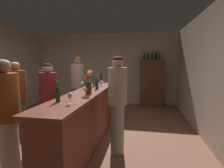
{
  "coord_description": "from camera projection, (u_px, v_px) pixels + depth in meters",
  "views": [
    {
      "loc": [
        1.42,
        -2.98,
        1.57
      ],
      "look_at": [
        0.89,
        -0.08,
        1.2
      ],
      "focal_mm": 26.72,
      "sensor_mm": 36.0,
      "label": 1
    }
  ],
  "objects": [
    {
      "name": "floor",
      "position": [
        70.0,
        141.0,
        3.36
      ],
      "size": [
        8.72,
        8.72,
        0.0
      ],
      "primitive_type": "plane",
      "color": "brown",
      "rests_on": "ground"
    },
    {
      "name": "wall_back",
      "position": [
        106.0,
        69.0,
        6.52
      ],
      "size": [
        5.45,
        0.12,
        2.67
      ],
      "primitive_type": "cube",
      "color": "#BCAD99",
      "rests_on": "ground"
    },
    {
      "name": "wall_right",
      "position": [
        224.0,
        78.0,
        2.7
      ],
      "size": [
        0.12,
        6.82,
        2.67
      ],
      "primitive_type": "cube",
      "color": "#BFAC97",
      "rests_on": "ground"
    },
    {
      "name": "bar_counter",
      "position": [
        86.0,
        118.0,
        3.18
      ],
      "size": [
        0.56,
        2.99,
        1.03
      ],
      "color": "brown",
      "rests_on": "ground"
    },
    {
      "name": "display_cabinet",
      "position": [
        151.0,
        83.0,
        5.97
      ],
      "size": [
        0.88,
        0.42,
        1.66
      ],
      "color": "brown",
      "rests_on": "ground"
    },
    {
      "name": "wine_bottle_riesling",
      "position": [
        94.0,
        80.0,
        3.94
      ],
      "size": [
        0.06,
        0.06,
        0.33
      ],
      "color": "#275234",
      "rests_on": "bar_counter"
    },
    {
      "name": "wine_bottle_rose",
      "position": [
        97.0,
        83.0,
        3.47
      ],
      "size": [
        0.07,
        0.07,
        0.29
      ],
      "color": "#182F3B",
      "rests_on": "bar_counter"
    },
    {
      "name": "wine_bottle_malbec",
      "position": [
        101.0,
        78.0,
        4.34
      ],
      "size": [
        0.06,
        0.06,
        0.31
      ],
      "color": "black",
      "rests_on": "bar_counter"
    },
    {
      "name": "wine_bottle_pinot",
      "position": [
        58.0,
        93.0,
        2.34
      ],
      "size": [
        0.06,
        0.06,
        0.29
      ],
      "color": "#203A1C",
      "rests_on": "bar_counter"
    },
    {
      "name": "wine_glass_front",
      "position": [
        82.0,
        84.0,
        3.39
      ],
      "size": [
        0.07,
        0.07,
        0.17
      ],
      "color": "white",
      "rests_on": "bar_counter"
    },
    {
      "name": "wine_glass_mid",
      "position": [
        70.0,
        96.0,
        2.2
      ],
      "size": [
        0.06,
        0.06,
        0.16
      ],
      "color": "white",
      "rests_on": "bar_counter"
    },
    {
      "name": "wine_glass_rear",
      "position": [
        85.0,
        90.0,
        2.68
      ],
      "size": [
        0.07,
        0.07,
        0.17
      ],
      "color": "white",
      "rests_on": "bar_counter"
    },
    {
      "name": "wine_glass_spare",
      "position": [
        102.0,
        82.0,
        3.9
      ],
      "size": [
        0.08,
        0.08,
        0.13
      ],
      "color": "white",
      "rests_on": "bar_counter"
    },
    {
      "name": "flower_arrangement",
      "position": [
        89.0,
        81.0,
        2.91
      ],
      "size": [
        0.15,
        0.13,
        0.41
      ],
      "color": "#4D281E",
      "rests_on": "bar_counter"
    },
    {
      "name": "cheese_plate",
      "position": [
        101.0,
        85.0,
        4.13
      ],
      "size": [
        0.15,
        0.15,
        0.01
      ],
      "primitive_type": "cylinder",
      "color": "white",
      "rests_on": "bar_counter"
    },
    {
      "name": "display_bottle_left",
      "position": [
        144.0,
        56.0,
        5.9
      ],
      "size": [
        0.07,
        0.07,
        0.29
      ],
      "color": "#20381F",
      "rests_on": "display_cabinet"
    },
    {
      "name": "display_bottle_midleft",
      "position": [
        148.0,
        57.0,
        5.88
      ],
      "size": [
        0.06,
        0.06,
        0.3
      ],
      "color": "#1E3E1D",
      "rests_on": "display_cabinet"
    },
    {
      "name": "display_bottle_center",
      "position": [
        153.0,
        56.0,
        5.85
      ],
      "size": [
        0.06,
        0.06,
        0.33
      ],
      "color": "#1D3D21",
      "rests_on": "display_cabinet"
    },
    {
      "name": "display_bottle_midright",
      "position": [
        156.0,
        56.0,
        5.83
      ],
      "size": [
        0.07,
        0.07,
        0.35
      ],
      "color": "black",
      "rests_on": "display_cabinet"
    },
    {
      "name": "display_bottle_right",
      "position": [
        159.0,
        56.0,
        5.81
      ],
      "size": [
        0.06,
        0.06,
        0.33
      ],
      "color": "#304B31",
      "rests_on": "display_cabinet"
    },
    {
      "name": "patron_in_grey",
      "position": [
        17.0,
        98.0,
        3.35
      ],
      "size": [
        0.37,
        0.37,
        1.59
      ],
      "rotation": [
        0.0,
        0.0,
        -0.13
      ],
      "color": "#4D604C",
      "rests_on": "ground"
    },
    {
      "name": "patron_by_cabinet",
      "position": [
        47.0,
        89.0,
        4.63
      ],
      "size": [
        0.37,
        0.37,
        1.54
      ],
      "rotation": [
        0.0,
        0.0,
        -0.27
      ],
      "color": "#282D42",
      "rests_on": "ground"
    },
    {
      "name": "patron_in_navy",
      "position": [
        49.0,
        98.0,
        3.39
      ],
      "size": [
        0.34,
        0.34,
        1.56
      ],
      "rotation": [
        0.0,
        0.0,
        -0.15
      ],
      "color": "#332429",
      "rests_on": "ground"
    },
    {
      "name": "patron_redhead",
      "position": [
        7.0,
        116.0,
        2.16
      ],
      "size": [
        0.33,
        0.33,
        1.62
      ],
      "rotation": [
        0.0,
        0.0,
        0.92
      ],
      "color": "#B0A299",
      "rests_on": "ground"
    },
    {
      "name": "patron_tall",
      "position": [
        78.0,
        85.0,
        4.65
      ],
      "size": [
        0.37,
        0.37,
        1.72
      ],
      "rotation": [
        0.0,
        0.0,
        -1.11
      ],
      "color": "#1E3449",
      "rests_on": "ground"
    },
    {
      "name": "bartender",
      "position": [
        118.0,
        101.0,
        2.81
      ],
      "size": [
        0.32,
        0.32,
        1.68
      ],
      "rotation": [
        0.0,
        0.0,
        3.3
      ],
      "color": "gray",
      "rests_on": "ground"
    }
  ]
}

